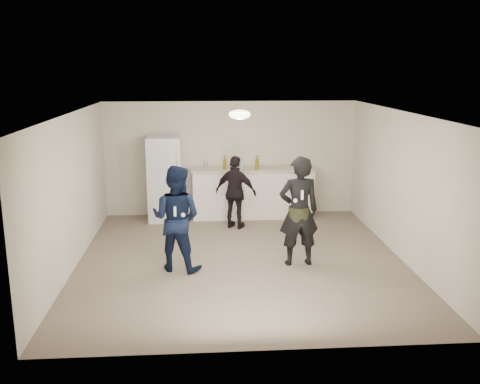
{
  "coord_description": "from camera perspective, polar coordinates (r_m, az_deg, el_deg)",
  "views": [
    {
      "loc": [
        -0.64,
        -8.6,
        3.23
      ],
      "look_at": [
        0.0,
        0.2,
        1.15
      ],
      "focal_mm": 40.0,
      "sensor_mm": 36.0,
      "label": 1
    }
  ],
  "objects": [
    {
      "name": "camo_shorts",
      "position": [
        8.83,
        6.28,
        -2.45
      ],
      "size": [
        0.34,
        0.34,
        0.28
      ],
      "primitive_type": "cylinder",
      "color": "#313719",
      "rests_on": "woman"
    },
    {
      "name": "ceiling",
      "position": [
        8.66,
        0.1,
        8.42
      ],
      "size": [
        6.0,
        6.0,
        0.0
      ],
      "primitive_type": "plane",
      "rotation": [
        3.14,
        0.0,
        0.0
      ],
      "color": "silver",
      "rests_on": "wall_back"
    },
    {
      "name": "floor",
      "position": [
        9.21,
        0.09,
        -7.27
      ],
      "size": [
        6.0,
        6.0,
        0.0
      ],
      "primitive_type": "plane",
      "color": "#6B5B4C",
      "rests_on": "ground"
    },
    {
      "name": "man",
      "position": [
        8.62,
        -6.83,
        -2.8
      ],
      "size": [
        1.01,
        0.9,
        1.72
      ],
      "primitive_type": "imported",
      "rotation": [
        0.0,
        0.0,
        2.78
      ],
      "color": "#0E1C3E",
      "rests_on": "floor"
    },
    {
      "name": "wall_front",
      "position": [
        5.98,
        2.23,
        -6.1
      ],
      "size": [
        6.0,
        0.0,
        6.0
      ],
      "primitive_type": "plane",
      "rotation": [
        -1.57,
        0.0,
        0.0
      ],
      "color": "beige",
      "rests_on": "floor"
    },
    {
      "name": "nunchuk_woman",
      "position": [
        8.53,
        5.93,
        -0.93
      ],
      "size": [
        0.07,
        0.07,
        0.07
      ],
      "primitive_type": "sphere",
      "color": "white",
      "rests_on": "woman"
    },
    {
      "name": "woman",
      "position": [
        8.81,
        6.29,
        -2.04
      ],
      "size": [
        0.7,
        0.49,
        1.83
      ],
      "primitive_type": "imported",
      "rotation": [
        0.0,
        0.0,
        3.23
      ],
      "color": "black",
      "rests_on": "floor"
    },
    {
      "name": "wall_right",
      "position": [
        9.46,
        16.96,
        0.59
      ],
      "size": [
        0.0,
        6.0,
        6.0
      ],
      "primitive_type": "plane",
      "rotation": [
        1.57,
        0.0,
        -1.57
      ],
      "color": "beige",
      "rests_on": "floor"
    },
    {
      "name": "bottle_cluster",
      "position": [
        11.39,
        0.5,
        2.97
      ],
      "size": [
        0.76,
        0.18,
        0.23
      ],
      "color": "brown",
      "rests_on": "counter_top"
    },
    {
      "name": "counter",
      "position": [
        11.64,
        1.39,
        -0.17
      ],
      "size": [
        2.6,
        0.56,
        1.05
      ],
      "primitive_type": "cube",
      "color": "white",
      "rests_on": "floor"
    },
    {
      "name": "ceiling_dome",
      "position": [
        8.96,
        -0.05,
        8.27
      ],
      "size": [
        0.36,
        0.36,
        0.16
      ],
      "primitive_type": "ellipsoid",
      "color": "white",
      "rests_on": "ceiling"
    },
    {
      "name": "wall_back",
      "position": [
        11.79,
        -0.98,
        3.59
      ],
      "size": [
        6.0,
        0.0,
        6.0
      ],
      "primitive_type": "plane",
      "rotation": [
        1.57,
        0.0,
        0.0
      ],
      "color": "beige",
      "rests_on": "floor"
    },
    {
      "name": "counter_top",
      "position": [
        11.53,
        1.41,
        2.46
      ],
      "size": [
        2.68,
        0.64,
        0.04
      ],
      "primitive_type": "cube",
      "color": "beige",
      "rests_on": "counter"
    },
    {
      "name": "remote_woman",
      "position": [
        8.49,
        6.65,
        -0.31
      ],
      "size": [
        0.04,
        0.04,
        0.15
      ],
      "primitive_type": "cube",
      "color": "white",
      "rests_on": "woman"
    },
    {
      "name": "fridge_handle",
      "position": [
        11.02,
        -6.75,
        3.08
      ],
      "size": [
        0.02,
        0.02,
        0.6
      ],
      "primitive_type": "cylinder",
      "color": "silver",
      "rests_on": "fridge"
    },
    {
      "name": "fridge",
      "position": [
        11.47,
        -8.02,
        1.41
      ],
      "size": [
        0.7,
        0.7,
        1.8
      ],
      "primitive_type": "cube",
      "color": "white",
      "rests_on": "floor"
    },
    {
      "name": "nunchuk_man",
      "position": [
        8.35,
        -6.1,
        -2.46
      ],
      "size": [
        0.07,
        0.07,
        0.07
      ],
      "primitive_type": "sphere",
      "color": "silver",
      "rests_on": "man"
    },
    {
      "name": "wall_left",
      "position": [
        9.08,
        -17.49,
        0.04
      ],
      "size": [
        0.0,
        6.0,
        6.0
      ],
      "primitive_type": "plane",
      "rotation": [
        1.57,
        0.0,
        1.57
      ],
      "color": "beige",
      "rests_on": "floor"
    },
    {
      "name": "remote_man",
      "position": [
        8.3,
        -6.95,
        -2.06
      ],
      "size": [
        0.04,
        0.04,
        0.15
      ],
      "primitive_type": "cube",
      "color": "white",
      "rests_on": "man"
    },
    {
      "name": "spectator",
      "position": [
        10.79,
        -0.46,
        -0.05
      ],
      "size": [
        0.94,
        0.7,
        1.49
      ],
      "primitive_type": "imported",
      "rotation": [
        0.0,
        0.0,
        2.7
      ],
      "color": "black",
      "rests_on": "floor"
    },
    {
      "name": "shaker",
      "position": [
        11.4,
        -3.66,
        2.85
      ],
      "size": [
        0.08,
        0.08,
        0.17
      ],
      "primitive_type": "cylinder",
      "color": "silver",
      "rests_on": "counter_top"
    }
  ]
}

